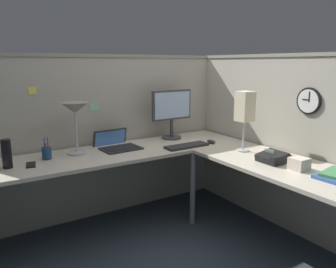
{
  "coord_description": "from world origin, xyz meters",
  "views": [
    {
      "loc": [
        -1.61,
        -2.2,
        1.5
      ],
      "look_at": [
        -0.05,
        0.26,
        0.88
      ],
      "focal_mm": 35.72,
      "sensor_mm": 36.0,
      "label": 1
    }
  ],
  "objects_px": {
    "monitor": "(172,111)",
    "cell_phone": "(31,165)",
    "laptop": "(116,145)",
    "wall_clock": "(309,101)",
    "pen_cup": "(47,153)",
    "desk_lamp_paper": "(245,108)",
    "computer_mouse": "(211,142)",
    "thermos_flask": "(7,154)",
    "tissue_box": "(299,164)",
    "keyboard": "(187,146)",
    "office_phone": "(273,158)",
    "desk_lamp_dome": "(75,112)"
  },
  "relations": [
    {
      "from": "laptop",
      "to": "tissue_box",
      "type": "relative_size",
      "value": 3.34
    },
    {
      "from": "pen_cup",
      "to": "tissue_box",
      "type": "xyz_separation_m",
      "value": [
        1.5,
        -1.28,
        -0.01
      ]
    },
    {
      "from": "pen_cup",
      "to": "wall_clock",
      "type": "height_order",
      "value": "wall_clock"
    },
    {
      "from": "pen_cup",
      "to": "desk_lamp_paper",
      "type": "distance_m",
      "value": 1.71
    },
    {
      "from": "desk_lamp_paper",
      "to": "wall_clock",
      "type": "relative_size",
      "value": 2.41
    },
    {
      "from": "office_phone",
      "to": "tissue_box",
      "type": "distance_m",
      "value": 0.23
    },
    {
      "from": "desk_lamp_paper",
      "to": "pen_cup",
      "type": "bearing_deg",
      "value": 156.55
    },
    {
      "from": "wall_clock",
      "to": "desk_lamp_dome",
      "type": "bearing_deg",
      "value": 145.47
    },
    {
      "from": "desk_lamp_paper",
      "to": "wall_clock",
      "type": "height_order",
      "value": "wall_clock"
    },
    {
      "from": "office_phone",
      "to": "desk_lamp_paper",
      "type": "relative_size",
      "value": 0.4
    },
    {
      "from": "cell_phone",
      "to": "computer_mouse",
      "type": "bearing_deg",
      "value": 4.97
    },
    {
      "from": "thermos_flask",
      "to": "tissue_box",
      "type": "height_order",
      "value": "thermos_flask"
    },
    {
      "from": "monitor",
      "to": "cell_phone",
      "type": "relative_size",
      "value": 3.47
    },
    {
      "from": "laptop",
      "to": "wall_clock",
      "type": "bearing_deg",
      "value": -42.66
    },
    {
      "from": "keyboard",
      "to": "computer_mouse",
      "type": "xyz_separation_m",
      "value": [
        0.29,
        -0.01,
        0.01
      ]
    },
    {
      "from": "desk_lamp_paper",
      "to": "wall_clock",
      "type": "bearing_deg",
      "value": -51.34
    },
    {
      "from": "pen_cup",
      "to": "keyboard",
      "type": "bearing_deg",
      "value": -13.31
    },
    {
      "from": "thermos_flask",
      "to": "cell_phone",
      "type": "bearing_deg",
      "value": -8.77
    },
    {
      "from": "tissue_box",
      "to": "monitor",
      "type": "bearing_deg",
      "value": 99.38
    },
    {
      "from": "keyboard",
      "to": "office_phone",
      "type": "distance_m",
      "value": 0.82
    },
    {
      "from": "thermos_flask",
      "to": "tissue_box",
      "type": "relative_size",
      "value": 1.83
    },
    {
      "from": "desk_lamp_paper",
      "to": "office_phone",
      "type": "bearing_deg",
      "value": -97.86
    },
    {
      "from": "desk_lamp_dome",
      "to": "cell_phone",
      "type": "bearing_deg",
      "value": -160.4
    },
    {
      "from": "keyboard",
      "to": "office_phone",
      "type": "xyz_separation_m",
      "value": [
        0.29,
        -0.77,
        0.03
      ]
    },
    {
      "from": "desk_lamp_paper",
      "to": "tissue_box",
      "type": "xyz_separation_m",
      "value": [
        -0.04,
        -0.61,
        -0.34
      ]
    },
    {
      "from": "desk_lamp_dome",
      "to": "office_phone",
      "type": "height_order",
      "value": "desk_lamp_dome"
    },
    {
      "from": "pen_cup",
      "to": "thermos_flask",
      "type": "distance_m",
      "value": 0.32
    },
    {
      "from": "pen_cup",
      "to": "wall_clock",
      "type": "xyz_separation_m",
      "value": [
        1.86,
        -1.07,
        0.41
      ]
    },
    {
      "from": "laptop",
      "to": "office_phone",
      "type": "xyz_separation_m",
      "value": [
        0.85,
        -1.11,
        0.01
      ]
    },
    {
      "from": "computer_mouse",
      "to": "office_phone",
      "type": "height_order",
      "value": "office_phone"
    },
    {
      "from": "computer_mouse",
      "to": "thermos_flask",
      "type": "height_order",
      "value": "thermos_flask"
    },
    {
      "from": "laptop",
      "to": "computer_mouse",
      "type": "height_order",
      "value": "laptop"
    },
    {
      "from": "laptop",
      "to": "wall_clock",
      "type": "height_order",
      "value": "wall_clock"
    },
    {
      "from": "laptop",
      "to": "thermos_flask",
      "type": "xyz_separation_m",
      "value": [
        -0.94,
        -0.15,
        0.09
      ]
    },
    {
      "from": "computer_mouse",
      "to": "desk_lamp_paper",
      "type": "relative_size",
      "value": 0.2
    },
    {
      "from": "desk_lamp_paper",
      "to": "wall_clock",
      "type": "xyz_separation_m",
      "value": [
        0.32,
        -0.4,
        0.08
      ]
    },
    {
      "from": "computer_mouse",
      "to": "tissue_box",
      "type": "bearing_deg",
      "value": -89.0
    },
    {
      "from": "tissue_box",
      "to": "wall_clock",
      "type": "bearing_deg",
      "value": 30.57
    },
    {
      "from": "monitor",
      "to": "keyboard",
      "type": "bearing_deg",
      "value": -101.49
    },
    {
      "from": "keyboard",
      "to": "tissue_box",
      "type": "bearing_deg",
      "value": -74.21
    },
    {
      "from": "keyboard",
      "to": "desk_lamp_dome",
      "type": "xyz_separation_m",
      "value": [
        -0.94,
        0.32,
        0.35
      ]
    },
    {
      "from": "tissue_box",
      "to": "wall_clock",
      "type": "relative_size",
      "value": 0.55
    },
    {
      "from": "cell_phone",
      "to": "thermos_flask",
      "type": "bearing_deg",
      "value": -177.57
    },
    {
      "from": "monitor",
      "to": "keyboard",
      "type": "height_order",
      "value": "monitor"
    },
    {
      "from": "monitor",
      "to": "pen_cup",
      "type": "relative_size",
      "value": 2.78
    },
    {
      "from": "laptop",
      "to": "pen_cup",
      "type": "relative_size",
      "value": 2.23
    },
    {
      "from": "desk_lamp_dome",
      "to": "thermos_flask",
      "type": "distance_m",
      "value": 0.63
    },
    {
      "from": "monitor",
      "to": "thermos_flask",
      "type": "distance_m",
      "value": 1.6
    },
    {
      "from": "thermos_flask",
      "to": "desk_lamp_paper",
      "type": "distance_m",
      "value": 1.95
    },
    {
      "from": "keyboard",
      "to": "desk_lamp_paper",
      "type": "bearing_deg",
      "value": -49.63
    }
  ]
}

